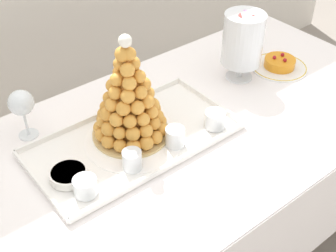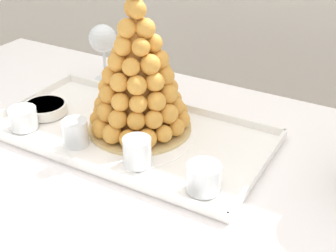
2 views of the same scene
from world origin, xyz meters
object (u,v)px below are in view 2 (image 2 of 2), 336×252
Objects in this scene: dessert_cup_centre at (137,153)px; wine_glass at (103,40)px; dessert_cup_mid_left at (75,134)px; croquembouche at (138,77)px; serving_tray at (130,134)px; creme_brulee_ramekin at (45,108)px; dessert_cup_left at (23,119)px; dessert_cup_mid_right at (204,178)px.

wine_glass reaches higher than dessert_cup_centre.
wine_glass reaches higher than dessert_cup_mid_left.
croquembouche is 0.18m from dessert_cup_mid_left.
dessert_cup_mid_left reaches higher than serving_tray.
wine_glass is (-0.00, 0.25, 0.10)m from creme_brulee_ramekin.
dessert_cup_centre is 0.32m from creme_brulee_ramekin.
dessert_cup_left is 0.40× the size of wine_glass.
serving_tray is at bearing 156.03° from dessert_cup_mid_right.
creme_brulee_ramekin is at bearing -174.63° from serving_tray.
dessert_cup_left is at bearing 179.47° from dessert_cup_mid_right.
dessert_cup_mid_right is 0.40× the size of wine_glass.
dessert_cup_centre is (0.15, 0.00, 0.00)m from dessert_cup_mid_left.
croquembouche reaches higher than dessert_cup_mid_left.
serving_tray is at bearing -44.04° from wine_glass.
serving_tray is 9.87× the size of dessert_cup_left.
creme_brulee_ramekin is at bearing 169.98° from dessert_cup_mid_right.
dessert_cup_mid_left reaches higher than creme_brulee_ramekin.
dessert_cup_left reaches higher than serving_tray.
croquembouche is 5.28× the size of dessert_cup_left.
creme_brulee_ramekin is at bearing -168.39° from croquembouche.
dessert_cup_mid_left is at bearing -126.78° from serving_tray.
dessert_cup_mid_left is 0.15m from dessert_cup_centre.
dessert_cup_left is 0.34m from wine_glass.
dessert_cup_mid_right is at bearing -35.23° from wine_glass.
dessert_cup_centre is 0.15m from dessert_cup_mid_right.
dessert_cup_mid_right is at bearing -0.53° from dessert_cup_left.
creme_brulee_ramekin is (-0.16, 0.08, -0.01)m from dessert_cup_mid_left.
dessert_cup_centre reaches higher than dessert_cup_mid_right.
dessert_cup_left is (-0.23, -0.13, -0.11)m from croquembouche.
dessert_cup_mid_right is (0.23, -0.10, 0.03)m from serving_tray.
dessert_cup_mid_right is (0.22, -0.13, -0.10)m from croquembouche.
dessert_cup_centre is at bearing -45.37° from wine_glass.
croquembouche is 5.21× the size of dessert_cup_mid_right.
dessert_cup_mid_right reaches higher than creme_brulee_ramekin.
dessert_cup_centre reaches higher than creme_brulee_ramekin.
dessert_cup_mid_right is at bearing -3.66° from dessert_cup_centre.
dessert_cup_left is 1.09× the size of dessert_cup_mid_left.
dessert_cup_left is 0.45m from dessert_cup_mid_right.
dessert_cup_left is at bearing -179.10° from dessert_cup_mid_left.
croquembouche is at bearing 11.61° from creme_brulee_ramekin.
creme_brulee_ramekin is (-0.23, -0.02, 0.02)m from serving_tray.
wine_glass is (-0.24, 0.20, -0.02)m from croquembouche.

